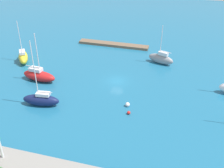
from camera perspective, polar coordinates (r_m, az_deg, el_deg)
water at (r=59.57m, az=1.00°, el=0.61°), size 160.00×160.00×0.00m
pier_dock at (r=77.16m, az=0.30°, el=8.24°), size 19.62×2.44×0.70m
harbor_beacon at (r=41.08m, az=-22.32°, el=-11.82°), size 0.56×0.56×3.73m
sailboat_navy_east_end at (r=52.97m, az=-14.56°, el=-3.15°), size 7.20×2.99×12.96m
sailboat_gray_lone_north at (r=67.71m, az=10.17°, el=5.26°), size 6.64×3.72×9.55m
sailboat_red_west_end at (r=61.26m, az=-14.99°, el=1.75°), size 7.89×3.21×10.91m
sailboat_yellow_off_beacon at (r=70.93m, az=-18.04°, el=5.44°), size 5.37×6.63×10.26m
mooring_buoy_red at (r=49.57m, az=3.51°, el=-5.99°), size 0.62×0.62×0.62m
mooring_buoy_white at (r=51.45m, az=3.26°, el=-4.29°), size 0.84×0.84×0.84m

